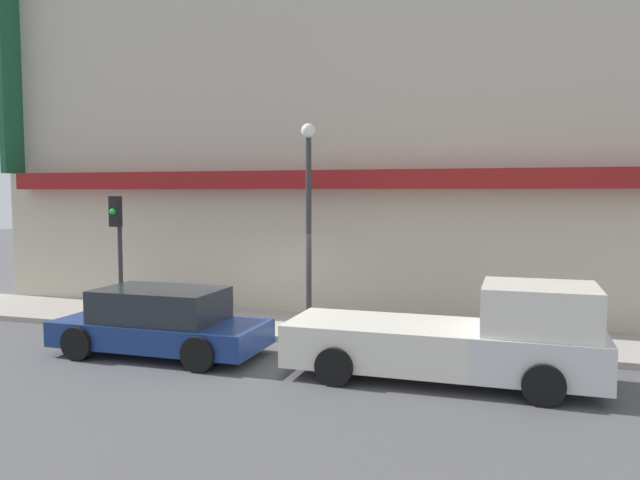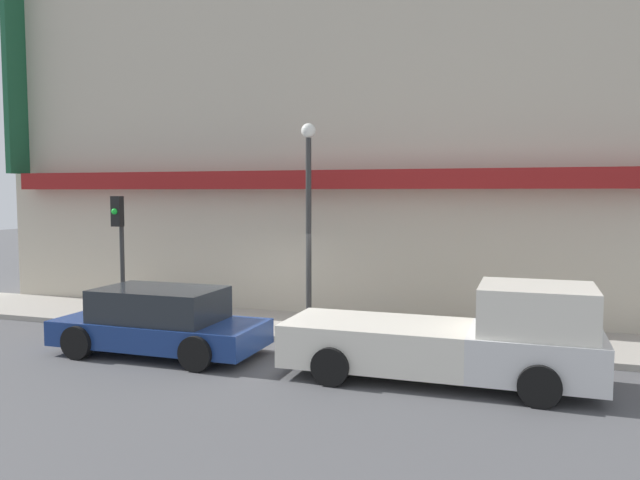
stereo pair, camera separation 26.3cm
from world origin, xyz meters
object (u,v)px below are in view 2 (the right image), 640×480
Objects in this scene: fire_hydrant at (438,330)px; traffic_light at (120,234)px; street_lamp at (309,200)px; pickup_truck at (460,339)px; parked_car at (160,322)px.

traffic_light is (-8.45, 0.18, 1.94)m from fire_hydrant.
fire_hydrant is 0.13× the size of street_lamp.
pickup_truck is 9.58m from traffic_light.
parked_car is 6.12m from fire_hydrant.
fire_hydrant is (5.71, 2.20, -0.25)m from parked_car.
parked_car is 7.09× the size of fire_hydrant.
street_lamp is (2.43, 2.82, 2.62)m from parked_car.
traffic_light is (-5.17, -0.44, -0.93)m from street_lamp.
traffic_light is at bearing 164.64° from pickup_truck.
pickup_truck reaches higher than parked_car.
street_lamp is (-3.98, 2.82, 2.51)m from pickup_truck.
pickup_truck is 2.34m from fire_hydrant.
street_lamp is (-3.27, 0.62, 2.87)m from fire_hydrant.
parked_car is 1.40× the size of traffic_light.
parked_car is 4.56m from street_lamp.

